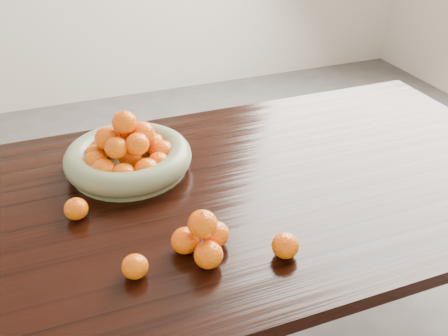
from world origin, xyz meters
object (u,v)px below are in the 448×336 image
object	(u,v)px
loose_orange_0	(76,209)
dining_table	(219,214)
fruit_bowl	(128,156)
orange_pyramid	(203,238)

from	to	relation	value
loose_orange_0	dining_table	bearing A→B (deg)	-0.85
dining_table	fruit_bowl	size ratio (longest dim) A/B	5.30
dining_table	fruit_bowl	distance (m)	0.32
dining_table	loose_orange_0	xyz separation A→B (m)	(-0.39, 0.01, 0.12)
fruit_bowl	dining_table	bearing A→B (deg)	-41.55
fruit_bowl	loose_orange_0	size ratio (longest dim) A/B	6.04
fruit_bowl	loose_orange_0	xyz separation A→B (m)	(-0.17, -0.19, -0.02)
dining_table	fruit_bowl	world-z (taller)	fruit_bowl
orange_pyramid	loose_orange_0	distance (m)	0.36
fruit_bowl	orange_pyramid	world-z (taller)	fruit_bowl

